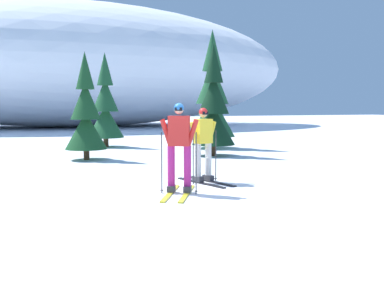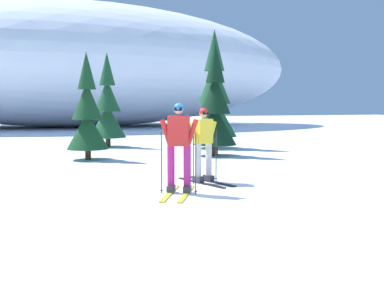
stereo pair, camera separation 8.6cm
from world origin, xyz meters
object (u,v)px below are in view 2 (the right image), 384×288
(skier_yellow_jacket, at_px, (204,144))
(skier_red_jacket, at_px, (179,146))
(pine_tree_center_right, at_px, (108,108))
(pine_tree_far_right, at_px, (214,99))
(pine_tree_right, at_px, (215,109))
(pine_tree_center_left, at_px, (87,115))

(skier_yellow_jacket, bearing_deg, skier_red_jacket, -132.48)
(pine_tree_center_right, relative_size, pine_tree_far_right, 0.82)
(pine_tree_center_right, bearing_deg, skier_red_jacket, -92.22)
(pine_tree_center_right, bearing_deg, pine_tree_right, -58.31)
(pine_tree_center_right, bearing_deg, skier_yellow_jacket, -86.86)
(skier_red_jacket, bearing_deg, pine_tree_right, 60.71)
(skier_yellow_jacket, height_order, pine_tree_center_left, pine_tree_center_left)
(pine_tree_center_right, relative_size, pine_tree_right, 1.02)
(skier_red_jacket, height_order, skier_yellow_jacket, skier_red_jacket)
(pine_tree_center_left, height_order, pine_tree_right, pine_tree_right)
(skier_red_jacket, xyz_separation_m, pine_tree_center_right, (0.42, 10.81, 0.72))
(pine_tree_right, bearing_deg, pine_tree_center_right, 121.69)
(skier_red_jacket, height_order, pine_tree_right, pine_tree_right)
(skier_yellow_jacket, relative_size, pine_tree_right, 0.44)
(skier_yellow_jacket, distance_m, pine_tree_far_right, 8.48)
(skier_yellow_jacket, height_order, pine_tree_right, pine_tree_right)
(pine_tree_center_left, xyz_separation_m, pine_tree_right, (4.37, -0.40, 0.17))
(skier_red_jacket, xyz_separation_m, pine_tree_right, (3.38, 6.02, 0.68))
(skier_yellow_jacket, xyz_separation_m, pine_tree_far_right, (3.52, 7.63, 1.15))
(pine_tree_right, bearing_deg, skier_red_jacket, -119.29)
(pine_tree_center_left, height_order, pine_tree_far_right, pine_tree_far_right)
(pine_tree_center_left, relative_size, pine_tree_far_right, 0.72)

